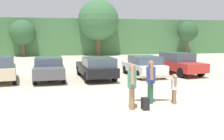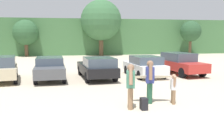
{
  "view_description": "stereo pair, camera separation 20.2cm",
  "coord_description": "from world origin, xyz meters",
  "px_view_note": "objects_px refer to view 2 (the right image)",
  "views": [
    {
      "loc": [
        -1.7,
        -6.09,
        2.76
      ],
      "look_at": [
        0.82,
        6.22,
        1.05
      ],
      "focal_mm": 39.92,
      "sensor_mm": 36.0,
      "label": 1
    },
    {
      "loc": [
        -1.5,
        -6.13,
        2.76
      ],
      "look_at": [
        0.82,
        6.22,
        1.05
      ],
      "focal_mm": 39.92,
      "sensor_mm": 36.0,
      "label": 2
    }
  ],
  "objects_px": {
    "parked_car_red": "(179,63)",
    "person_adult": "(150,79)",
    "parked_car_champagne": "(1,68)",
    "surfboard_cream": "(151,77)",
    "parked_car_black": "(97,67)",
    "person_child": "(174,87)",
    "person_companion": "(131,84)",
    "parked_car_dark_gray": "(50,68)",
    "backpack_dropped": "(144,104)",
    "parked_car_white": "(145,66)"
  },
  "relations": [
    {
      "from": "parked_car_dark_gray",
      "to": "backpack_dropped",
      "type": "bearing_deg",
      "value": -155.41
    },
    {
      "from": "parked_car_white",
      "to": "person_child",
      "type": "distance_m",
      "value": 7.06
    },
    {
      "from": "surfboard_cream",
      "to": "parked_car_white",
      "type": "bearing_deg",
      "value": -96.85
    },
    {
      "from": "parked_car_dark_gray",
      "to": "person_companion",
      "type": "height_order",
      "value": "person_companion"
    },
    {
      "from": "parked_car_white",
      "to": "backpack_dropped",
      "type": "xyz_separation_m",
      "value": [
        -2.49,
        -7.57,
        -0.52
      ]
    },
    {
      "from": "parked_car_champagne",
      "to": "parked_car_dark_gray",
      "type": "distance_m",
      "value": 2.92
    },
    {
      "from": "parked_car_red",
      "to": "backpack_dropped",
      "type": "xyz_separation_m",
      "value": [
        -5.29,
        -8.05,
        -0.59
      ]
    },
    {
      "from": "parked_car_white",
      "to": "surfboard_cream",
      "type": "relative_size",
      "value": 2.35
    },
    {
      "from": "parked_car_white",
      "to": "person_adult",
      "type": "bearing_deg",
      "value": 159.46
    },
    {
      "from": "parked_car_black",
      "to": "person_adult",
      "type": "xyz_separation_m",
      "value": [
        1.42,
        -6.21,
        0.24
      ]
    },
    {
      "from": "parked_car_champagne",
      "to": "person_companion",
      "type": "bearing_deg",
      "value": -147.71
    },
    {
      "from": "parked_car_champagne",
      "to": "person_adult",
      "type": "xyz_separation_m",
      "value": [
        7.32,
        -6.35,
        0.18
      ]
    },
    {
      "from": "parked_car_black",
      "to": "person_companion",
      "type": "height_order",
      "value": "person_companion"
    },
    {
      "from": "parked_car_red",
      "to": "parked_car_black",
      "type": "bearing_deg",
      "value": 90.85
    },
    {
      "from": "parked_car_black",
      "to": "parked_car_dark_gray",
      "type": "bearing_deg",
      "value": 79.16
    },
    {
      "from": "person_adult",
      "to": "parked_car_white",
      "type": "bearing_deg",
      "value": -93.46
    },
    {
      "from": "parked_car_red",
      "to": "person_adult",
      "type": "height_order",
      "value": "person_adult"
    },
    {
      "from": "person_adult",
      "to": "person_child",
      "type": "height_order",
      "value": "person_adult"
    },
    {
      "from": "parked_car_red",
      "to": "person_companion",
      "type": "height_order",
      "value": "person_companion"
    },
    {
      "from": "parked_car_white",
      "to": "parked_car_red",
      "type": "relative_size",
      "value": 0.87
    },
    {
      "from": "parked_car_white",
      "to": "person_adult",
      "type": "relative_size",
      "value": 2.35
    },
    {
      "from": "parked_car_white",
      "to": "person_companion",
      "type": "bearing_deg",
      "value": 153.84
    },
    {
      "from": "backpack_dropped",
      "to": "parked_car_white",
      "type": "bearing_deg",
      "value": 71.78
    },
    {
      "from": "parked_car_black",
      "to": "parked_car_red",
      "type": "xyz_separation_m",
      "value": [
        6.16,
        0.91,
        0.06
      ]
    },
    {
      "from": "person_child",
      "to": "person_companion",
      "type": "relative_size",
      "value": 0.72
    },
    {
      "from": "parked_car_black",
      "to": "person_adult",
      "type": "distance_m",
      "value": 6.37
    },
    {
      "from": "parked_car_dark_gray",
      "to": "parked_car_white",
      "type": "distance_m",
      "value": 6.35
    },
    {
      "from": "parked_car_champagne",
      "to": "surfboard_cream",
      "type": "relative_size",
      "value": 2.44
    },
    {
      "from": "backpack_dropped",
      "to": "person_companion",
      "type": "bearing_deg",
      "value": 151.55
    },
    {
      "from": "parked_car_black",
      "to": "parked_car_red",
      "type": "height_order",
      "value": "parked_car_red"
    },
    {
      "from": "surfboard_cream",
      "to": "parked_car_black",
      "type": "bearing_deg",
      "value": -67.51
    },
    {
      "from": "parked_car_red",
      "to": "surfboard_cream",
      "type": "bearing_deg",
      "value": 138.9
    },
    {
      "from": "parked_car_black",
      "to": "parked_car_red",
      "type": "relative_size",
      "value": 1.03
    },
    {
      "from": "parked_car_black",
      "to": "surfboard_cream",
      "type": "xyz_separation_m",
      "value": [
        1.46,
        -6.18,
        0.32
      ]
    },
    {
      "from": "parked_car_black",
      "to": "backpack_dropped",
      "type": "bearing_deg",
      "value": -177.33
    },
    {
      "from": "person_child",
      "to": "parked_car_dark_gray",
      "type": "bearing_deg",
      "value": -39.57
    },
    {
      "from": "surfboard_cream",
      "to": "parked_car_champagne",
      "type": "bearing_deg",
      "value": -31.43
    },
    {
      "from": "surfboard_cream",
      "to": "backpack_dropped",
      "type": "relative_size",
      "value": 3.94
    },
    {
      "from": "person_adult",
      "to": "surfboard_cream",
      "type": "height_order",
      "value": "person_adult"
    },
    {
      "from": "person_child",
      "to": "backpack_dropped",
      "type": "relative_size",
      "value": 2.74
    },
    {
      "from": "parked_car_black",
      "to": "person_adult",
      "type": "bearing_deg",
      "value": -171.42
    },
    {
      "from": "person_child",
      "to": "surfboard_cream",
      "type": "relative_size",
      "value": 0.69
    },
    {
      "from": "parked_car_black",
      "to": "person_child",
      "type": "relative_size",
      "value": 4.0
    },
    {
      "from": "person_adult",
      "to": "person_companion",
      "type": "relative_size",
      "value": 1.03
    },
    {
      "from": "parked_car_dark_gray",
      "to": "person_adult",
      "type": "height_order",
      "value": "person_adult"
    },
    {
      "from": "person_child",
      "to": "backpack_dropped",
      "type": "height_order",
      "value": "person_child"
    },
    {
      "from": "parked_car_champagne",
      "to": "surfboard_cream",
      "type": "height_order",
      "value": "parked_car_champagne"
    },
    {
      "from": "parked_car_champagne",
      "to": "person_adult",
      "type": "bearing_deg",
      "value": -140.55
    },
    {
      "from": "person_companion",
      "to": "surfboard_cream",
      "type": "relative_size",
      "value": 0.97
    },
    {
      "from": "parked_car_dark_gray",
      "to": "person_child",
      "type": "height_order",
      "value": "parked_car_dark_gray"
    }
  ]
}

